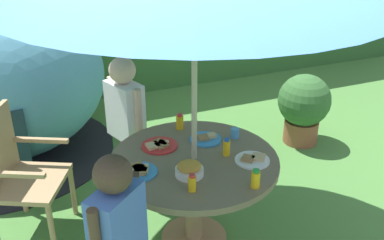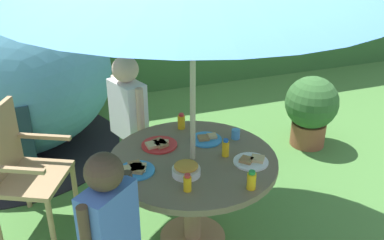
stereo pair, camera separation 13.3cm
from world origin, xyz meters
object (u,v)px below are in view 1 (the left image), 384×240
object	(u,v)px
plate_near_right	(138,171)
juice_bottle_center_front	(256,179)
cup_near	(235,133)
plate_mid_left	(253,159)
plate_far_right	(206,139)
wooden_chair	(16,170)
child_in_blue_shirt	(118,227)
juice_bottle_mid_right	(180,122)
snack_bowl	(189,169)
juice_bottle_far_left	(192,183)
potted_plant	(304,105)
plate_near_left	(159,145)
child_in_white_shirt	(125,111)
juice_bottle_center_back	(227,147)
garden_table	(194,175)

from	to	relation	value
plate_near_right	juice_bottle_center_front	bearing A→B (deg)	-34.73
plate_near_right	cup_near	distance (m)	0.80
plate_mid_left	plate_far_right	xyz separation A→B (m)	(-0.17, 0.38, -0.00)
wooden_chair	child_in_blue_shirt	bearing A→B (deg)	-130.84
child_in_blue_shirt	plate_near_right	distance (m)	0.59
plate_far_right	juice_bottle_mid_right	distance (m)	0.26
snack_bowl	juice_bottle_far_left	world-z (taller)	juice_bottle_far_left
wooden_chair	plate_mid_left	size ratio (longest dim) A/B	4.18
potted_plant	snack_bowl	distance (m)	2.06
juice_bottle_center_front	cup_near	xyz separation A→B (m)	(0.17, 0.60, -0.02)
child_in_blue_shirt	juice_bottle_center_front	size ratio (longest dim) A/B	9.46
potted_plant	plate_near_right	size ratio (longest dim) A/B	3.10
wooden_chair	juice_bottle_far_left	size ratio (longest dim) A/B	8.61
child_in_blue_shirt	plate_near_left	distance (m)	0.93
cup_near	juice_bottle_mid_right	bearing A→B (deg)	138.35
child_in_white_shirt	snack_bowl	size ratio (longest dim) A/B	6.68
child_in_white_shirt	plate_near_right	bearing A→B (deg)	-28.91
plate_near_left	cup_near	bearing A→B (deg)	-8.19
child_in_blue_shirt	juice_bottle_center_back	distance (m)	1.01
cup_near	wooden_chair	bearing A→B (deg)	165.30
garden_table	child_in_white_shirt	distance (m)	0.82
wooden_chair	plate_far_right	size ratio (longest dim) A/B	4.22
potted_plant	juice_bottle_mid_right	world-z (taller)	juice_bottle_mid_right
juice_bottle_far_left	juice_bottle_mid_right	world-z (taller)	juice_bottle_mid_right
child_in_blue_shirt	juice_bottle_center_back	xyz separation A→B (m)	(0.87, 0.51, 0.01)
cup_near	potted_plant	bearing A→B (deg)	33.70
juice_bottle_mid_right	wooden_chair	bearing A→B (deg)	174.63
garden_table	snack_bowl	xyz separation A→B (m)	(-0.11, -0.18, 0.17)
garden_table	plate_near_right	xyz separation A→B (m)	(-0.39, -0.03, 0.14)
plate_near_right	juice_bottle_far_left	size ratio (longest dim) A/B	2.08
garden_table	plate_far_right	size ratio (longest dim) A/B	4.95
plate_near_right	juice_bottle_center_back	bearing A→B (deg)	-1.44
potted_plant	wooden_chair	bearing A→B (deg)	-171.54
plate_mid_left	juice_bottle_mid_right	size ratio (longest dim) A/B	1.89
plate_near_right	cup_near	world-z (taller)	cup_near
plate_mid_left	child_in_white_shirt	bearing A→B (deg)	123.71
juice_bottle_center_front	juice_bottle_center_back	size ratio (longest dim) A/B	0.96
juice_bottle_far_left	plate_near_right	bearing A→B (deg)	127.62
snack_bowl	plate_near_left	bearing A→B (deg)	98.33
potted_plant	cup_near	world-z (taller)	cup_near
plate_near_right	cup_near	xyz separation A→B (m)	(0.78, 0.19, 0.02)
wooden_chair	juice_bottle_center_back	distance (m)	1.48
garden_table	juice_bottle_far_left	bearing A→B (deg)	-114.45
juice_bottle_far_left	plate_mid_left	bearing A→B (deg)	17.75
juice_bottle_center_front	juice_bottle_center_back	world-z (taller)	juice_bottle_center_back
juice_bottle_center_back	cup_near	xyz separation A→B (m)	(0.17, 0.20, -0.02)
plate_near_left	juice_bottle_far_left	xyz separation A→B (m)	(0.01, -0.58, 0.04)
child_in_white_shirt	juice_bottle_center_front	world-z (taller)	child_in_white_shirt
plate_near_right	juice_bottle_center_back	distance (m)	0.61
plate_near_right	juice_bottle_center_back	xyz separation A→B (m)	(0.61, -0.02, 0.05)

